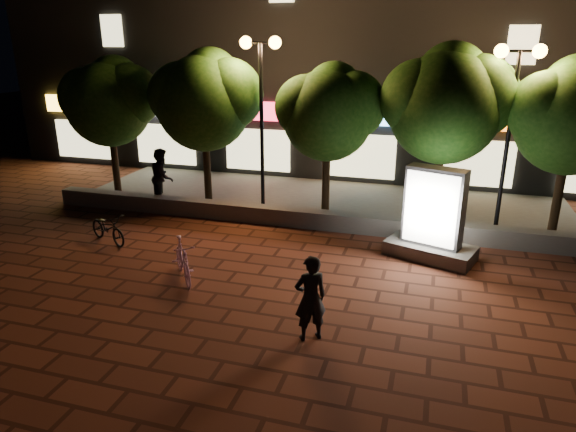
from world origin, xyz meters
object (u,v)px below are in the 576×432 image
at_px(ad_kiosk, 433,222).
at_px(tree_mid, 330,109).
at_px(tree_far_right, 575,112).
at_px(scooter_parked, 108,228).
at_px(pedestrian, 162,177).
at_px(rider, 310,298).
at_px(street_lamp_right, 515,91).
at_px(street_lamp_left, 261,80).
at_px(tree_right, 448,101).
at_px(tree_far_left, 110,99).
at_px(tree_left, 206,97).
at_px(scooter_pink, 183,260).

bearing_deg(ad_kiosk, tree_mid, 139.64).
xyz_separation_m(tree_far_right, scooter_parked, (-11.58, -4.14, -2.96)).
bearing_deg(pedestrian, rider, -155.37).
bearing_deg(street_lamp_right, street_lamp_left, 180.00).
xyz_separation_m(tree_far_right, street_lamp_left, (-8.55, -0.26, 0.66)).
bearing_deg(street_lamp_left, tree_right, 2.81).
height_order(tree_far_left, ad_kiosk, tree_far_left).
bearing_deg(tree_right, ad_kiosk, -91.99).
height_order(rider, pedestrian, pedestrian).
distance_m(street_lamp_right, ad_kiosk, 4.23).
distance_m(tree_mid, street_lamp_right, 5.00).
relative_size(ad_kiosk, rider, 1.44).
bearing_deg(tree_mid, rider, -80.20).
bearing_deg(tree_right, pedestrian, -173.54).
bearing_deg(tree_right, tree_far_right, -0.00).
bearing_deg(tree_far_left, tree_far_right, 0.00).
xyz_separation_m(tree_far_left, tree_left, (3.50, 0.00, 0.15)).
distance_m(tree_far_right, ad_kiosk, 4.92).
bearing_deg(ad_kiosk, tree_far_right, 39.66).
distance_m(tree_right, street_lamp_right, 1.70).
height_order(street_lamp_right, scooter_parked, street_lamp_right).
relative_size(tree_far_left, scooter_parked, 2.99).
distance_m(tree_far_left, ad_kiosk, 11.30).
distance_m(tree_mid, scooter_parked, 7.13).
bearing_deg(street_lamp_right, rider, -118.41).
relative_size(tree_right, rider, 3.11).
distance_m(tree_far_left, tree_right, 10.81).
xyz_separation_m(ad_kiosk, pedestrian, (-8.41, 1.77, 0.08)).
height_order(tree_far_right, scooter_parked, tree_far_right).
xyz_separation_m(scooter_parked, pedestrian, (-0.12, 3.18, 0.60)).
relative_size(street_lamp_left, scooter_parked, 3.35).
xyz_separation_m(tree_mid, ad_kiosk, (3.21, -2.73, -2.29)).
relative_size(tree_left, pedestrian, 2.65).
bearing_deg(tree_left, street_lamp_left, -7.70).
height_order(tree_far_left, street_lamp_right, street_lamp_right).
distance_m(ad_kiosk, scooter_parked, 8.43).
bearing_deg(tree_left, pedestrian, -141.39).
xyz_separation_m(tree_mid, tree_right, (3.31, 0.00, 0.35)).
relative_size(tree_right, tree_far_right, 1.06).
height_order(tree_left, tree_mid, tree_left).
distance_m(ad_kiosk, pedestrian, 8.60).
relative_size(tree_far_left, tree_mid, 1.03).
distance_m(tree_left, tree_far_right, 10.50).
xyz_separation_m(scooter_pink, scooter_parked, (-2.99, 1.48, -0.07)).
distance_m(street_lamp_left, scooter_parked, 6.11).
height_order(tree_far_right, ad_kiosk, tree_far_right).
bearing_deg(tree_far_right, street_lamp_right, -170.39).
xyz_separation_m(tree_right, tree_far_right, (3.20, -0.00, -0.20)).
height_order(tree_far_left, tree_far_right, tree_far_right).
xyz_separation_m(scooter_pink, rider, (3.32, -1.52, 0.33)).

